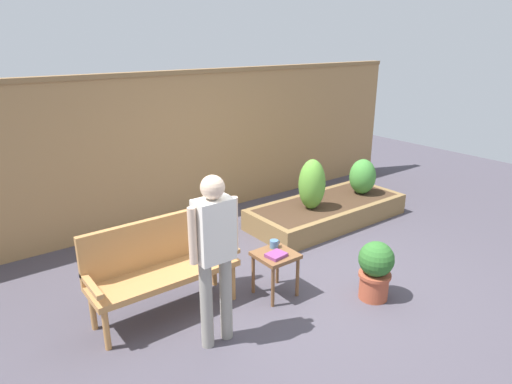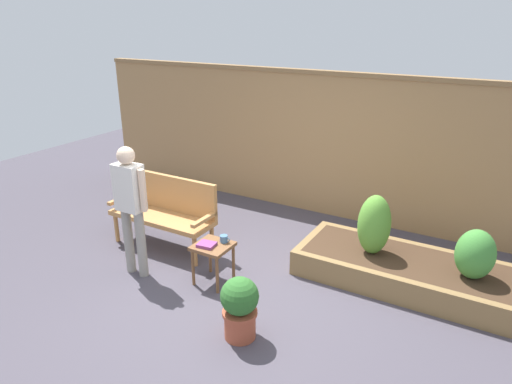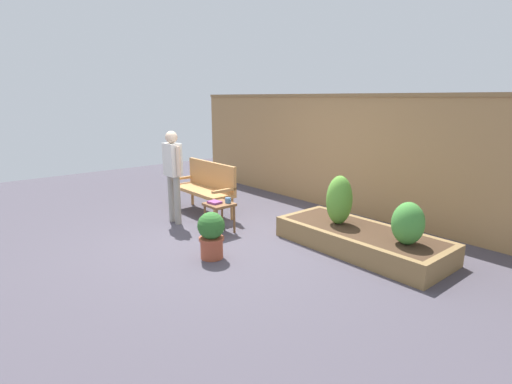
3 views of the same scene
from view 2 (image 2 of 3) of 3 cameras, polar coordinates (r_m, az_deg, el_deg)
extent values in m
plane|color=#47424C|center=(5.22, -2.38, -12.47)|extent=(14.00, 14.00, 0.00)
cube|color=#A37A4C|center=(6.93, 9.10, 5.45)|extent=(8.40, 0.10, 2.10)
cube|color=olive|center=(6.73, 9.63, 14.34)|extent=(8.40, 0.14, 0.06)
cylinder|color=#B77F47|center=(5.94, -5.48, -5.88)|extent=(0.06, 0.06, 0.40)
cylinder|color=#B77F47|center=(5.69, -7.59, -7.27)|extent=(0.06, 0.06, 0.40)
cylinder|color=#B77F47|center=(6.73, -14.71, -3.17)|extent=(0.06, 0.06, 0.40)
cylinder|color=#B77F47|center=(6.51, -16.91, -4.26)|extent=(0.06, 0.06, 0.40)
cube|color=#B77F47|center=(6.10, -11.62, -3.11)|extent=(1.44, 0.48, 0.06)
cube|color=#B77F47|center=(6.14, -10.52, -0.13)|extent=(1.44, 0.06, 0.48)
cube|color=#B77F47|center=(6.50, -16.29, -0.76)|extent=(0.06, 0.48, 0.04)
cube|color=#B77F47|center=(5.64, -6.42, -3.39)|extent=(0.06, 0.48, 0.04)
cylinder|color=brown|center=(5.36, -2.81, -8.71)|extent=(0.04, 0.04, 0.44)
cylinder|color=brown|center=(5.13, -4.84, -10.27)|extent=(0.04, 0.04, 0.44)
cylinder|color=brown|center=(5.53, -5.72, -7.83)|extent=(0.04, 0.04, 0.44)
cylinder|color=brown|center=(5.30, -7.81, -9.28)|extent=(0.04, 0.04, 0.44)
cube|color=brown|center=(5.21, -5.38, -6.71)|extent=(0.40, 0.40, 0.04)
cylinder|color=teal|center=(5.23, -4.02, -5.81)|extent=(0.09, 0.09, 0.08)
torus|color=teal|center=(5.21, -3.56, -5.94)|extent=(0.06, 0.01, 0.06)
cube|color=#7F3875|center=(5.17, -6.14, -6.50)|extent=(0.21, 0.18, 0.03)
cylinder|color=#A84C33|center=(4.55, -2.00, -16.19)|extent=(0.30, 0.30, 0.25)
cylinder|color=#A84C33|center=(4.46, -2.02, -14.72)|extent=(0.33, 0.33, 0.04)
sphere|color=#2D6628|center=(4.36, -2.05, -12.78)|extent=(0.36, 0.36, 0.36)
cube|color=olive|center=(5.21, 16.60, -11.51)|extent=(2.40, 0.09, 0.30)
cube|color=olive|center=(6.00, 18.78, -7.27)|extent=(2.40, 0.09, 0.30)
cube|color=olive|center=(5.89, 6.76, -6.75)|extent=(0.09, 0.82, 0.30)
cube|color=#422D1E|center=(5.60, 17.77, -9.24)|extent=(2.22, 0.82, 0.30)
cylinder|color=brown|center=(5.55, 14.14, -7.01)|extent=(0.04, 0.04, 0.06)
ellipsoid|color=#569333|center=(5.41, 14.44, -3.95)|extent=(0.37, 0.37, 0.71)
cylinder|color=brown|center=(5.42, 25.14, -9.23)|extent=(0.04, 0.04, 0.06)
ellipsoid|color=#428938|center=(5.31, 25.54, -6.98)|extent=(0.40, 0.40, 0.54)
cylinder|color=gray|center=(5.51, -14.05, -6.27)|extent=(0.11, 0.11, 0.82)
cylinder|color=gray|center=(5.64, -15.53, -5.76)|extent=(0.11, 0.11, 0.82)
cube|color=silver|center=(5.31, -15.47, 0.55)|extent=(0.32, 0.20, 0.54)
cylinder|color=beige|center=(5.17, -13.90, 0.17)|extent=(0.07, 0.07, 0.49)
cylinder|color=beige|center=(5.45, -16.96, 0.91)|extent=(0.07, 0.07, 0.49)
sphere|color=beige|center=(5.20, -15.86, 4.38)|extent=(0.20, 0.20, 0.20)
camera|label=1|loc=(5.42, -55.11, 9.24)|focal=31.41mm
camera|label=3|loc=(2.37, 103.50, -25.63)|focal=27.74mm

